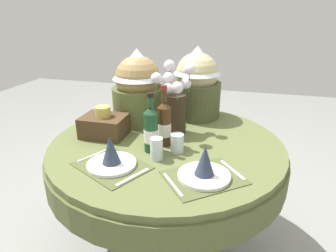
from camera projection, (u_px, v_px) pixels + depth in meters
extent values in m
plane|color=gray|center=(167.00, 240.00, 1.96)|extent=(8.00, 8.00, 0.00)
cylinder|color=#5B6638|center=(167.00, 144.00, 1.69)|extent=(1.33, 1.33, 0.04)
cylinder|color=#545D33|center=(167.00, 158.00, 1.72)|extent=(1.36, 1.36, 0.14)
cylinder|color=black|center=(167.00, 195.00, 1.82)|extent=(0.12, 0.12, 0.67)
cylinder|color=black|center=(167.00, 238.00, 1.96)|extent=(0.67, 0.67, 0.03)
cube|color=#4E562F|center=(112.00, 166.00, 1.41)|extent=(0.42, 0.39, 0.00)
cylinder|color=white|center=(112.00, 164.00, 1.41)|extent=(0.24, 0.24, 0.02)
cone|color=#2D384C|center=(111.00, 150.00, 1.38)|extent=(0.09, 0.09, 0.14)
cube|color=silver|center=(94.00, 155.00, 1.51)|extent=(0.10, 0.17, 0.00)
cube|color=silver|center=(133.00, 177.00, 1.31)|extent=(0.10, 0.18, 0.00)
cube|color=#4E562F|center=(204.00, 177.00, 1.31)|extent=(0.43, 0.41, 0.00)
cylinder|color=white|center=(204.00, 176.00, 1.31)|extent=(0.24, 0.24, 0.02)
cone|color=#2D384C|center=(205.00, 160.00, 1.28)|extent=(0.09, 0.09, 0.14)
cube|color=silver|center=(173.00, 184.00, 1.26)|extent=(0.13, 0.16, 0.00)
cube|color=silver|center=(232.00, 170.00, 1.37)|extent=(0.13, 0.16, 0.00)
cylinder|color=#332819|center=(174.00, 114.00, 1.74)|extent=(0.14, 0.14, 0.25)
sphere|color=silver|center=(177.00, 88.00, 1.57)|extent=(0.07, 0.07, 0.07)
cylinder|color=#4C7038|center=(177.00, 96.00, 1.59)|extent=(0.01, 0.01, 0.05)
sphere|color=silver|center=(186.00, 84.00, 1.73)|extent=(0.07, 0.07, 0.07)
cylinder|color=#4C7038|center=(186.00, 90.00, 1.75)|extent=(0.01, 0.01, 0.03)
sphere|color=silver|center=(168.00, 88.00, 1.67)|extent=(0.06, 0.06, 0.06)
cylinder|color=#4C7038|center=(168.00, 93.00, 1.68)|extent=(0.01, 0.01, 0.02)
sphere|color=silver|center=(170.00, 66.00, 1.70)|extent=(0.07, 0.07, 0.07)
cylinder|color=#4C7038|center=(170.00, 81.00, 1.73)|extent=(0.01, 0.01, 0.13)
sphere|color=silver|center=(156.00, 78.00, 1.65)|extent=(0.06, 0.06, 0.06)
cylinder|color=#4C7038|center=(157.00, 89.00, 1.67)|extent=(0.01, 0.01, 0.08)
sphere|color=silver|center=(189.00, 69.00, 1.68)|extent=(0.06, 0.06, 0.06)
cylinder|color=#4C7038|center=(189.00, 83.00, 1.71)|extent=(0.01, 0.01, 0.12)
sphere|color=silver|center=(168.00, 78.00, 1.69)|extent=(0.07, 0.07, 0.07)
cylinder|color=#4C7038|center=(168.00, 87.00, 1.71)|extent=(0.01, 0.01, 0.07)
cylinder|color=#194223|center=(151.00, 132.00, 1.53)|extent=(0.08, 0.08, 0.22)
cylinder|color=silver|center=(151.00, 135.00, 1.53)|extent=(0.08, 0.08, 0.07)
cone|color=#194223|center=(150.00, 110.00, 1.48)|extent=(0.08, 0.08, 0.03)
cylinder|color=#194223|center=(150.00, 100.00, 1.46)|extent=(0.03, 0.03, 0.07)
cylinder|color=black|center=(150.00, 95.00, 1.45)|extent=(0.03, 0.03, 0.02)
cylinder|color=#422814|center=(165.00, 126.00, 1.60)|extent=(0.07, 0.07, 0.22)
cylinder|color=silver|center=(165.00, 129.00, 1.60)|extent=(0.08, 0.08, 0.07)
cone|color=#422814|center=(165.00, 104.00, 1.55)|extent=(0.07, 0.07, 0.03)
cylinder|color=#422814|center=(165.00, 94.00, 1.52)|extent=(0.03, 0.03, 0.09)
cylinder|color=maroon|center=(165.00, 88.00, 1.51)|extent=(0.03, 0.03, 0.02)
cylinder|color=silver|center=(177.00, 143.00, 1.54)|extent=(0.07, 0.07, 0.10)
cylinder|color=silver|center=(157.00, 149.00, 1.46)|extent=(0.06, 0.06, 0.12)
cylinder|color=#566033|center=(139.00, 105.00, 1.93)|extent=(0.34, 0.34, 0.23)
sphere|color=#9E7F4C|center=(138.00, 78.00, 1.87)|extent=(0.29, 0.29, 0.29)
cone|color=silver|center=(137.00, 64.00, 1.83)|extent=(0.33, 0.33, 0.19)
cylinder|color=#474C2D|center=(196.00, 99.00, 2.03)|extent=(0.34, 0.34, 0.24)
sphere|color=#C6B784|center=(197.00, 74.00, 1.96)|extent=(0.29, 0.29, 0.29)
cone|color=silver|center=(197.00, 60.00, 1.92)|extent=(0.32, 0.32, 0.18)
cube|color=#47331E|center=(104.00, 126.00, 1.73)|extent=(0.26, 0.20, 0.12)
cylinder|color=gold|center=(103.00, 112.00, 1.69)|extent=(0.09, 0.09, 0.06)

